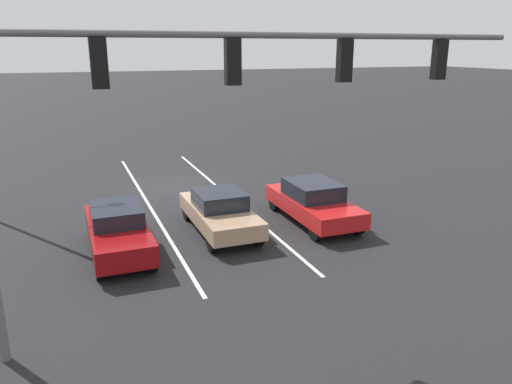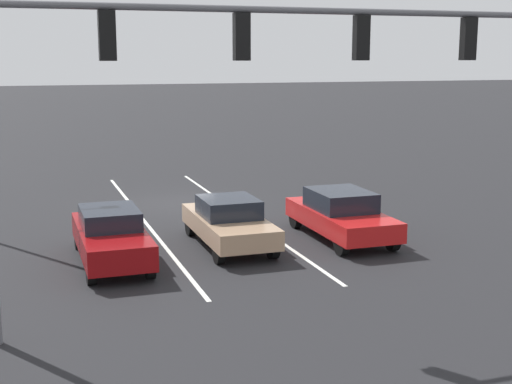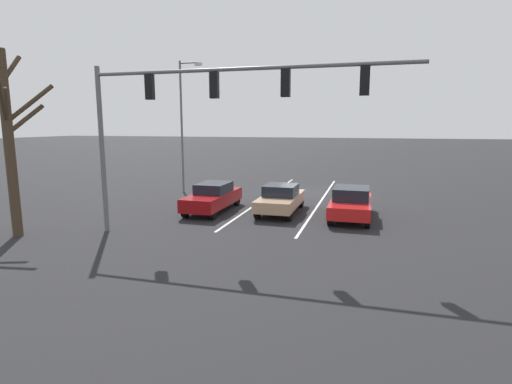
{
  "view_description": "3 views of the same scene",
  "coord_description": "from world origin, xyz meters",
  "px_view_note": "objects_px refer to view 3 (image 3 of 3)",
  "views": [
    {
      "loc": [
        4.69,
        22.48,
        6.21
      ],
      "look_at": [
        -0.54,
        9.07,
        2.03
      ],
      "focal_mm": 35.0,
      "sensor_mm": 36.0,
      "label": 1
    },
    {
      "loc": [
        5.67,
        26.33,
        5.52
      ],
      "look_at": [
        -0.34,
        8.51,
        1.94
      ],
      "focal_mm": 50.0,
      "sensor_mm": 36.0,
      "label": 2
    },
    {
      "loc": [
        -4.44,
        26.44,
        4.46
      ],
      "look_at": [
        1.25,
        6.65,
        1.01
      ],
      "focal_mm": 28.0,
      "sensor_mm": 36.0,
      "label": 3
    }
  ],
  "objects_px": {
    "street_lamp_right_shoulder": "(184,119)",
    "car_red_leftlane_front": "(351,202)",
    "traffic_signal_gantry": "(198,103)",
    "car_tan_midlane_front": "(281,198)",
    "car_maroon_rightlane_front": "(213,197)",
    "bare_tree_near": "(11,137)"
  },
  "relations": [
    {
      "from": "traffic_signal_gantry",
      "to": "car_tan_midlane_front",
      "type": "bearing_deg",
      "value": -110.07
    },
    {
      "from": "street_lamp_right_shoulder",
      "to": "bare_tree_near",
      "type": "relative_size",
      "value": 1.16
    },
    {
      "from": "traffic_signal_gantry",
      "to": "bare_tree_near",
      "type": "distance_m",
      "value": 7.54
    },
    {
      "from": "car_tan_midlane_front",
      "to": "bare_tree_near",
      "type": "distance_m",
      "value": 12.19
    },
    {
      "from": "car_tan_midlane_front",
      "to": "street_lamp_right_shoulder",
      "type": "height_order",
      "value": "street_lamp_right_shoulder"
    },
    {
      "from": "car_maroon_rightlane_front",
      "to": "street_lamp_right_shoulder",
      "type": "distance_m",
      "value": 7.61
    },
    {
      "from": "car_tan_midlane_front",
      "to": "car_red_leftlane_front",
      "type": "distance_m",
      "value": 3.54
    },
    {
      "from": "car_red_leftlane_front",
      "to": "traffic_signal_gantry",
      "type": "distance_m",
      "value": 8.92
    },
    {
      "from": "street_lamp_right_shoulder",
      "to": "bare_tree_near",
      "type": "height_order",
      "value": "street_lamp_right_shoulder"
    },
    {
      "from": "car_tan_midlane_front",
      "to": "car_red_leftlane_front",
      "type": "xyz_separation_m",
      "value": [
        -3.53,
        0.21,
        0.02
      ]
    },
    {
      "from": "street_lamp_right_shoulder",
      "to": "car_maroon_rightlane_front",
      "type": "bearing_deg",
      "value": 128.77
    },
    {
      "from": "car_maroon_rightlane_front",
      "to": "bare_tree_near",
      "type": "bearing_deg",
      "value": 49.19
    },
    {
      "from": "car_maroon_rightlane_front",
      "to": "street_lamp_right_shoulder",
      "type": "xyz_separation_m",
      "value": [
        4.03,
        -5.01,
        4.08
      ]
    },
    {
      "from": "car_red_leftlane_front",
      "to": "car_maroon_rightlane_front",
      "type": "bearing_deg",
      "value": 2.98
    },
    {
      "from": "street_lamp_right_shoulder",
      "to": "car_red_leftlane_front",
      "type": "bearing_deg",
      "value": 157.22
    },
    {
      "from": "car_red_leftlane_front",
      "to": "street_lamp_right_shoulder",
      "type": "distance_m",
      "value": 12.67
    },
    {
      "from": "traffic_signal_gantry",
      "to": "street_lamp_right_shoulder",
      "type": "xyz_separation_m",
      "value": [
        5.51,
        -9.97,
        -0.46
      ]
    },
    {
      "from": "car_red_leftlane_front",
      "to": "traffic_signal_gantry",
      "type": "xyz_separation_m",
      "value": [
        5.55,
        5.32,
        4.52
      ]
    },
    {
      "from": "car_tan_midlane_front",
      "to": "traffic_signal_gantry",
      "type": "xyz_separation_m",
      "value": [
        2.02,
        5.53,
        4.54
      ]
    },
    {
      "from": "car_red_leftlane_front",
      "to": "street_lamp_right_shoulder",
      "type": "height_order",
      "value": "street_lamp_right_shoulder"
    },
    {
      "from": "car_red_leftlane_front",
      "to": "street_lamp_right_shoulder",
      "type": "relative_size",
      "value": 0.55
    },
    {
      "from": "traffic_signal_gantry",
      "to": "car_red_leftlane_front",
      "type": "bearing_deg",
      "value": -136.2
    }
  ]
}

